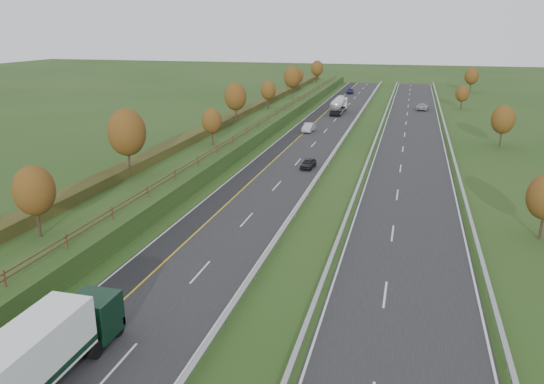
{
  "coord_description": "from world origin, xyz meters",
  "views": [
    {
      "loc": [
        16.05,
        -23.49,
        18.11
      ],
      "look_at": [
        3.1,
        25.75,
        2.2
      ],
      "focal_mm": 35.0,
      "sensor_mm": 36.0,
      "label": 1
    }
  ],
  "objects": [
    {
      "name": "ground",
      "position": [
        8.0,
        55.0,
        0.0
      ],
      "size": [
        400.0,
        400.0,
        0.0
      ],
      "primitive_type": "plane",
      "color": "#244117",
      "rests_on": "ground"
    },
    {
      "name": "near_carriageway",
      "position": [
        0.0,
        60.0,
        0.02
      ],
      "size": [
        10.5,
        200.0,
        0.04
      ],
      "primitive_type": "cube",
      "color": "black",
      "rests_on": "ground"
    },
    {
      "name": "far_carriageway",
      "position": [
        16.5,
        60.0,
        0.02
      ],
      "size": [
        10.5,
        200.0,
        0.04
      ],
      "primitive_type": "cube",
      "color": "black",
      "rests_on": "ground"
    },
    {
      "name": "hard_shoulder",
      "position": [
        -3.75,
        60.0,
        0.02
      ],
      "size": [
        3.0,
        200.0,
        0.04
      ],
      "primitive_type": "cube",
      "color": "black",
      "rests_on": "ground"
    },
    {
      "name": "lane_markings",
      "position": [
        6.4,
        59.88,
        0.05
      ],
      "size": [
        26.75,
        200.0,
        0.01
      ],
      "color": "silver",
      "rests_on": "near_carriageway"
    },
    {
      "name": "embankment_left",
      "position": [
        -13.0,
        60.0,
        1.0
      ],
      "size": [
        12.0,
        200.0,
        2.0
      ],
      "primitive_type": "cube",
      "color": "#244117",
      "rests_on": "ground"
    },
    {
      "name": "hedge_left",
      "position": [
        -15.0,
        60.0,
        2.55
      ],
      "size": [
        2.2,
        180.0,
        1.1
      ],
      "primitive_type": "cube",
      "color": "#333917",
      "rests_on": "embankment_left"
    },
    {
      "name": "fence_left",
      "position": [
        -8.5,
        59.59,
        2.73
      ],
      "size": [
        0.12,
        189.06,
        1.2
      ],
      "color": "#422B19",
      "rests_on": "embankment_left"
    },
    {
      "name": "median_barrier_near",
      "position": [
        5.7,
        60.0,
        0.61
      ],
      "size": [
        0.32,
        200.0,
        0.71
      ],
      "color": "#93969B",
      "rests_on": "ground"
    },
    {
      "name": "median_barrier_far",
      "position": [
        10.8,
        60.0,
        0.61
      ],
      "size": [
        0.32,
        200.0,
        0.71
      ],
      "color": "#93969B",
      "rests_on": "ground"
    },
    {
      "name": "outer_barrier_far",
      "position": [
        22.3,
        60.0,
        0.62
      ],
      "size": [
        0.32,
        200.0,
        0.71
      ],
      "color": "#93969B",
      "rests_on": "ground"
    },
    {
      "name": "trees_left",
      "position": [
        -12.64,
        56.63,
        6.37
      ],
      "size": [
        6.64,
        164.3,
        7.66
      ],
      "color": "#2D2116",
      "rests_on": "embankment_left"
    },
    {
      "name": "trees_far",
      "position": [
        29.8,
        89.21,
        4.25
      ],
      "size": [
        8.45,
        118.6,
        7.12
      ],
      "color": "#2D2116",
      "rests_on": "ground"
    },
    {
      "name": "box_lorry",
      "position": [
        -1.2,
        -6.43,
        2.33
      ],
      "size": [
        2.58,
        16.28,
        4.06
      ],
      "color": "black",
      "rests_on": "near_carriageway"
    },
    {
      "name": "road_tanker",
      "position": [
        0.6,
        92.62,
        1.86
      ],
      "size": [
        2.4,
        11.22,
        3.46
      ],
      "color": "silver",
      "rests_on": "near_carriageway"
    },
    {
      "name": "car_dark_near",
      "position": [
        3.29,
        44.09,
        0.68
      ],
      "size": [
        1.87,
        3.9,
        1.28
      ],
      "primitive_type": "imported",
      "rotation": [
        0.0,
        0.0,
        -0.1
      ],
      "color": "black",
      "rests_on": "near_carriageway"
    },
    {
      "name": "car_silver_mid",
      "position": [
        -1.58,
        69.51,
        0.8
      ],
      "size": [
        1.87,
        4.68,
        1.51
      ],
      "primitive_type": "imported",
      "rotation": [
        0.0,
        0.0,
        -0.06
      ],
      "color": "#AEAEB3",
      "rests_on": "near_carriageway"
    },
    {
      "name": "car_small_far",
      "position": [
        -1.16,
        128.79,
        0.74
      ],
      "size": [
        2.38,
        5.0,
        1.41
      ],
      "primitive_type": "imported",
      "rotation": [
        0.0,
        0.0,
        0.09
      ],
      "color": "#191748",
      "rests_on": "near_carriageway"
    },
    {
      "name": "car_oncoming",
      "position": [
        18.46,
        101.83,
        0.77
      ],
      "size": [
        2.98,
        5.47,
        1.46
      ],
      "primitive_type": "imported",
      "rotation": [
        0.0,
        0.0,
        3.03
      ],
      "color": "#B5B4B9",
      "rests_on": "far_carriageway"
    }
  ]
}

